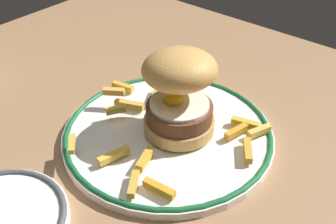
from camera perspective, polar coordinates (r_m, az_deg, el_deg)
ground_plane at (r=55.34cm, az=0.37°, el=-9.49°), size 114.15×93.02×4.00cm
dinner_plate at (r=58.15cm, az=-0.00°, el=-2.98°), size 29.74×29.74×1.60cm
burger at (r=54.74cm, az=1.59°, el=3.11°), size 14.58×14.46×12.33cm
fries_pile at (r=56.78cm, az=-0.31°, el=-2.19°), size 26.93×24.35×2.81cm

